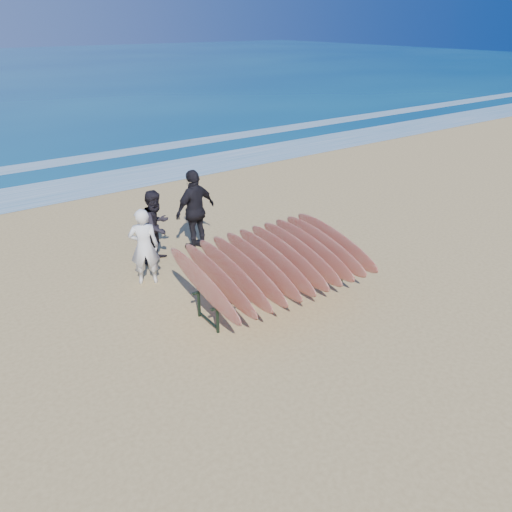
# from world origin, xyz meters

# --- Properties ---
(ground) EXTENTS (120.00, 120.00, 0.00)m
(ground) POSITION_xyz_m (0.00, 0.00, 0.00)
(ground) COLOR tan
(ground) RESTS_ON ground
(foam_near) EXTENTS (160.00, 160.00, 0.00)m
(foam_near) POSITION_xyz_m (0.00, 10.00, 0.01)
(foam_near) COLOR white
(foam_near) RESTS_ON ground
(foam_far) EXTENTS (160.00, 160.00, 0.00)m
(foam_far) POSITION_xyz_m (0.00, 13.50, 0.01)
(foam_far) COLOR white
(foam_far) RESTS_ON ground
(surfboard_rack) EXTENTS (3.20, 2.47, 1.29)m
(surfboard_rack) POSITION_xyz_m (0.30, 0.61, 0.83)
(surfboard_rack) COLOR black
(surfboard_rack) RESTS_ON ground
(person_white) EXTENTS (0.70, 0.60, 1.62)m
(person_white) POSITION_xyz_m (-1.40, 2.71, 0.81)
(person_white) COLOR white
(person_white) RESTS_ON ground
(person_dark_a) EXTENTS (1.00, 0.94, 1.64)m
(person_dark_a) POSITION_xyz_m (-0.74, 3.52, 0.82)
(person_dark_a) COLOR black
(person_dark_a) RESTS_ON ground
(person_dark_b) EXTENTS (1.20, 0.71, 1.91)m
(person_dark_b) POSITION_xyz_m (0.29, 3.60, 0.96)
(person_dark_b) COLOR black
(person_dark_b) RESTS_ON ground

